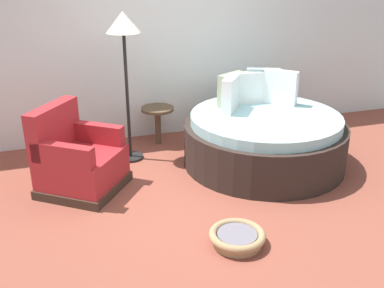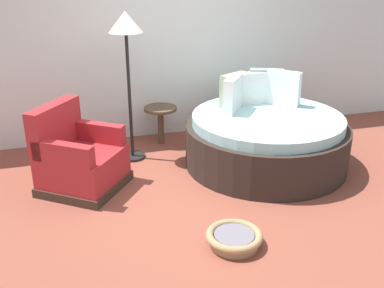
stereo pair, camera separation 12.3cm
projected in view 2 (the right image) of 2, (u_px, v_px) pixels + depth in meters
name	position (u px, v px, depth m)	size (l,w,h in m)	color
ground_plane	(205.00, 200.00, 4.81)	(8.00, 8.00, 0.02)	brown
back_wall	(160.00, 37.00, 6.12)	(8.00, 0.12, 2.76)	silver
round_daybed	(266.00, 138.00, 5.52)	(1.97, 1.97, 1.07)	#2D231E
red_armchair	(78.00, 160.00, 4.94)	(1.12, 1.12, 0.94)	#38281E
pet_basket	(234.00, 238.00, 4.01)	(0.51, 0.51, 0.13)	#9E7F56
side_table	(160.00, 114.00, 6.09)	(0.44, 0.44, 0.52)	brown
floor_lamp	(126.00, 37.00, 5.23)	(0.40, 0.40, 1.82)	black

